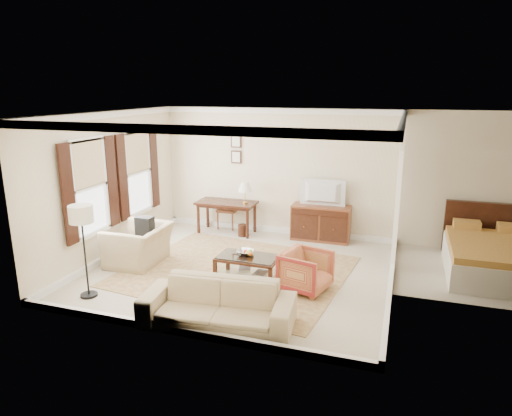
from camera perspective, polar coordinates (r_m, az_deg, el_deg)
The scene contains 21 objects.
room_shell at distance 8.07m, azimuth -2.04°, elevation 8.70°, with size 5.51×5.01×2.91m.
annex_bedroom at distance 9.33m, azimuth 27.87°, elevation -5.67°, with size 3.00×2.70×2.90m.
window_front at distance 8.94m, azimuth -20.09°, elevation 2.42°, with size 0.12×1.56×1.80m, color #CCB284, non-canonical shape.
window_rear at distance 10.21m, azimuth -14.59°, elevation 4.29°, with size 0.12×1.56×1.80m, color #CCB284, non-canonical shape.
doorway at distance 9.30m, azimuth 17.26°, elevation 0.10°, with size 0.10×1.12×2.25m, color white, non-canonical shape.
rug at distance 8.62m, azimuth -2.53°, elevation -7.87°, with size 3.93×3.37×0.01m, color brown.
writing_desk at distance 10.68m, azimuth -3.70°, elevation 0.21°, with size 1.38×0.69×0.75m.
desk_chair at distance 11.07m, azimuth -3.54°, elevation 0.10°, with size 0.45×0.45×1.05m, color brown, non-canonical shape.
desk_lamp at distance 10.44m, azimuth -1.37°, elevation 1.93°, with size 0.32×0.32×0.50m, color silver, non-canonical shape.
framed_prints at distance 10.78m, azimuth -2.49°, elevation 7.39°, with size 0.25×0.04×0.68m, color #3A1B10, non-canonical shape.
sideboard at distance 10.31m, azimuth 8.11°, elevation -1.85°, with size 1.30×0.50×0.80m, color brown.
tv at distance 10.08m, azimuth 8.27°, elevation 2.89°, with size 0.95×0.55×0.13m, color black.
coffee_table at distance 8.11m, azimuth -1.02°, elevation -6.74°, with size 1.09×0.66×0.46m.
fruit_bowl at distance 8.14m, azimuth -1.34°, elevation -5.45°, with size 0.42×0.42×0.10m, color silver.
book_a at distance 8.33m, azimuth -2.18°, elevation -7.42°, with size 0.28×0.04×0.38m, color brown.
book_b at distance 8.14m, azimuth -0.12°, elevation -7.97°, with size 0.28×0.03×0.38m, color brown.
striped_armchair at distance 7.77m, azimuth 6.26°, elevation -7.60°, with size 0.74×0.69×0.76m, color maroon.
club_armchair at distance 9.11m, azimuth -14.49°, elevation -3.71°, with size 1.16×0.76×1.02m, color tan.
backpack at distance 9.03m, azimuth -13.73°, elevation -2.16°, with size 0.32×0.22×0.40m, color black.
sofa at distance 6.66m, azimuth -4.86°, elevation -11.08°, with size 2.19×0.64×0.85m, color tan.
floor_lamp at distance 7.70m, azimuth -20.97°, elevation -1.51°, with size 0.38×0.38×1.55m.
Camera 1 is at (2.79, -7.52, 3.32)m, focal length 32.00 mm.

